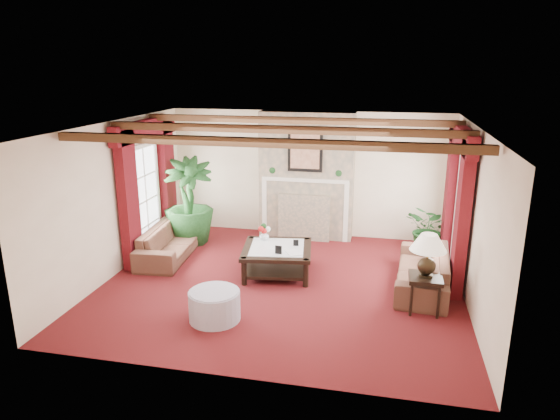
% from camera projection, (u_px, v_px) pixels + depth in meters
% --- Properties ---
extents(floor, '(6.00, 6.00, 0.00)m').
position_uv_depth(floor, '(282.00, 283.00, 8.59)').
color(floor, '#4A0D0D').
rests_on(floor, ground).
extents(ceiling, '(6.00, 6.00, 0.00)m').
position_uv_depth(ceiling, '(282.00, 126.00, 7.84)').
color(ceiling, white).
rests_on(ceiling, floor).
extents(back_wall, '(6.00, 0.02, 2.70)m').
position_uv_depth(back_wall, '(308.00, 174.00, 10.79)').
color(back_wall, beige).
rests_on(back_wall, ground).
extents(left_wall, '(0.02, 5.50, 2.70)m').
position_uv_depth(left_wall, '(116.00, 198.00, 8.82)').
color(left_wall, beige).
rests_on(left_wall, ground).
extents(right_wall, '(0.02, 5.50, 2.70)m').
position_uv_depth(right_wall, '(474.00, 220.00, 7.61)').
color(right_wall, beige).
rests_on(right_wall, ground).
extents(ceiling_beams, '(6.00, 3.00, 0.12)m').
position_uv_depth(ceiling_beams, '(282.00, 130.00, 7.85)').
color(ceiling_beams, '#3D2413').
rests_on(ceiling_beams, ceiling).
extents(fireplace, '(2.00, 0.52, 2.70)m').
position_uv_depth(fireplace, '(307.00, 112.00, 10.23)').
color(fireplace, tan).
rests_on(fireplace, ground).
extents(french_door_left, '(0.10, 1.10, 2.16)m').
position_uv_depth(french_door_left, '(141.00, 146.00, 9.53)').
color(french_door_left, white).
rests_on(french_door_left, ground).
extents(french_door_right, '(0.10, 1.10, 2.16)m').
position_uv_depth(french_door_right, '(468.00, 158.00, 8.33)').
color(french_door_right, white).
rests_on(french_door_right, ground).
extents(curtains_left, '(0.20, 2.40, 2.55)m').
position_uv_depth(curtains_left, '(144.00, 124.00, 9.39)').
color(curtains_left, '#440910').
rests_on(curtains_left, ground).
extents(curtains_right, '(0.20, 2.40, 2.55)m').
position_uv_depth(curtains_right, '(463.00, 132.00, 8.24)').
color(curtains_right, '#440910').
rests_on(curtains_right, ground).
extents(sofa_left, '(2.09, 0.89, 0.78)m').
position_uv_depth(sofa_left, '(170.00, 237.00, 9.73)').
color(sofa_left, '#330E17').
rests_on(sofa_left, ground).
extents(sofa_right, '(2.16, 0.90, 0.81)m').
position_uv_depth(sofa_right, '(423.00, 264.00, 8.37)').
color(sofa_right, '#330E17').
rests_on(sofa_right, ground).
extents(potted_palm, '(2.40, 2.58, 1.01)m').
position_uv_depth(potted_palm, '(190.00, 220.00, 10.45)').
color(potted_palm, black).
rests_on(potted_palm, ground).
extents(small_plant, '(1.85, 1.85, 0.76)m').
position_uv_depth(small_plant, '(429.00, 235.00, 9.89)').
color(small_plant, black).
rests_on(small_plant, ground).
extents(coffee_table, '(1.36, 1.36, 0.49)m').
position_uv_depth(coffee_table, '(277.00, 261.00, 8.94)').
color(coffee_table, black).
rests_on(coffee_table, ground).
extents(side_table, '(0.58, 0.58, 0.58)m').
position_uv_depth(side_table, '(424.00, 294.00, 7.55)').
color(side_table, black).
rests_on(side_table, ground).
extents(ottoman, '(0.76, 0.76, 0.44)m').
position_uv_depth(ottoman, '(215.00, 306.00, 7.32)').
color(ottoman, '#928C9E').
rests_on(ottoman, ground).
extents(table_lamp, '(0.54, 0.54, 0.69)m').
position_uv_depth(table_lamp, '(428.00, 255.00, 7.37)').
color(table_lamp, black).
rests_on(table_lamp, side_table).
extents(flower_vase, '(0.25, 0.25, 0.18)m').
position_uv_depth(flower_vase, '(264.00, 235.00, 9.24)').
color(flower_vase, silver).
rests_on(flower_vase, coffee_table).
extents(book, '(0.23, 0.21, 0.29)m').
position_uv_depth(book, '(288.00, 246.00, 8.51)').
color(book, black).
rests_on(book, coffee_table).
extents(photo_frame_a, '(0.12, 0.03, 0.16)m').
position_uv_depth(photo_frame_a, '(278.00, 250.00, 8.54)').
color(photo_frame_a, black).
rests_on(photo_frame_a, coffee_table).
extents(photo_frame_b, '(0.10, 0.03, 0.12)m').
position_uv_depth(photo_frame_b, '(296.00, 243.00, 8.92)').
color(photo_frame_b, black).
rests_on(photo_frame_b, coffee_table).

